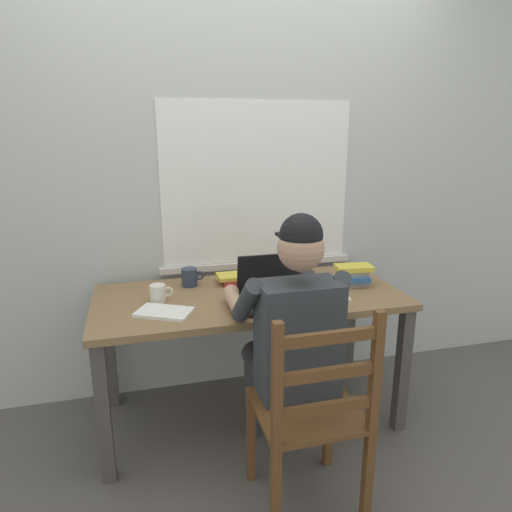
{
  "coord_description": "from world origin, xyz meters",
  "views": [
    {
      "loc": [
        -0.55,
        -2.2,
        1.57
      ],
      "look_at": [
        0.02,
        -0.05,
        0.95
      ],
      "focal_mm": 32.25,
      "sensor_mm": 36.0,
      "label": 1
    }
  ],
  "objects_px": {
    "coffee_mug_spare": "(190,277)",
    "book_stack_side": "(235,278)",
    "desk": "(249,310)",
    "seated_person": "(290,334)",
    "coffee_mug_white": "(158,293)",
    "book_stack_main": "(353,275)",
    "coffee_mug_dark": "(307,279)",
    "wooden_chair": "(312,415)",
    "computer_mouse": "(323,300)",
    "laptop": "(273,292)"
  },
  "relations": [
    {
      "from": "desk",
      "to": "coffee_mug_spare",
      "type": "height_order",
      "value": "coffee_mug_spare"
    },
    {
      "from": "desk",
      "to": "seated_person",
      "type": "distance_m",
      "value": 0.45
    },
    {
      "from": "seated_person",
      "to": "book_stack_side",
      "type": "distance_m",
      "value": 0.65
    },
    {
      "from": "computer_mouse",
      "to": "coffee_mug_dark",
      "type": "distance_m",
      "value": 0.25
    },
    {
      "from": "wooden_chair",
      "to": "book_stack_side",
      "type": "xyz_separation_m",
      "value": [
        -0.11,
        0.92,
        0.29
      ]
    },
    {
      "from": "computer_mouse",
      "to": "book_stack_main",
      "type": "relative_size",
      "value": 0.48
    },
    {
      "from": "coffee_mug_spare",
      "to": "book_stack_main",
      "type": "height_order",
      "value": "book_stack_main"
    },
    {
      "from": "coffee_mug_white",
      "to": "book_stack_side",
      "type": "xyz_separation_m",
      "value": [
        0.43,
        0.19,
        -0.02
      ]
    },
    {
      "from": "book_stack_side",
      "to": "laptop",
      "type": "bearing_deg",
      "value": -71.04
    },
    {
      "from": "coffee_mug_dark",
      "to": "coffee_mug_spare",
      "type": "relative_size",
      "value": 0.98
    },
    {
      "from": "laptop",
      "to": "book_stack_main",
      "type": "relative_size",
      "value": 1.57
    },
    {
      "from": "laptop",
      "to": "computer_mouse",
      "type": "relative_size",
      "value": 3.3
    },
    {
      "from": "wooden_chair",
      "to": "coffee_mug_white",
      "type": "distance_m",
      "value": 0.96
    },
    {
      "from": "book_stack_side",
      "to": "coffee_mug_white",
      "type": "bearing_deg",
      "value": -156.63
    },
    {
      "from": "seated_person",
      "to": "book_stack_side",
      "type": "height_order",
      "value": "seated_person"
    },
    {
      "from": "seated_person",
      "to": "book_stack_main",
      "type": "relative_size",
      "value": 5.96
    },
    {
      "from": "seated_person",
      "to": "coffee_mug_white",
      "type": "bearing_deg",
      "value": 140.48
    },
    {
      "from": "laptop",
      "to": "coffee_mug_spare",
      "type": "relative_size",
      "value": 2.62
    },
    {
      "from": "laptop",
      "to": "coffee_mug_white",
      "type": "relative_size",
      "value": 2.83
    },
    {
      "from": "seated_person",
      "to": "book_stack_main",
      "type": "xyz_separation_m",
      "value": [
        0.51,
        0.43,
        0.1
      ]
    },
    {
      "from": "wooden_chair",
      "to": "computer_mouse",
      "type": "relative_size",
      "value": 9.48
    },
    {
      "from": "coffee_mug_white",
      "to": "desk",
      "type": "bearing_deg",
      "value": -1.23
    },
    {
      "from": "seated_person",
      "to": "coffee_mug_dark",
      "type": "height_order",
      "value": "seated_person"
    },
    {
      "from": "computer_mouse",
      "to": "coffee_mug_spare",
      "type": "distance_m",
      "value": 0.75
    },
    {
      "from": "seated_person",
      "to": "computer_mouse",
      "type": "distance_m",
      "value": 0.34
    },
    {
      "from": "desk",
      "to": "coffee_mug_spare",
      "type": "relative_size",
      "value": 12.67
    },
    {
      "from": "book_stack_main",
      "to": "desk",
      "type": "bearing_deg",
      "value": 179.56
    },
    {
      "from": "coffee_mug_spare",
      "to": "book_stack_side",
      "type": "xyz_separation_m",
      "value": [
        0.25,
        -0.02,
        -0.02
      ]
    },
    {
      "from": "book_stack_main",
      "to": "coffee_mug_dark",
      "type": "bearing_deg",
      "value": 171.73
    },
    {
      "from": "coffee_mug_dark",
      "to": "computer_mouse",
      "type": "bearing_deg",
      "value": -92.92
    },
    {
      "from": "desk",
      "to": "seated_person",
      "type": "relative_size",
      "value": 1.27
    },
    {
      "from": "wooden_chair",
      "to": "coffee_mug_spare",
      "type": "xyz_separation_m",
      "value": [
        -0.36,
        0.93,
        0.31
      ]
    },
    {
      "from": "book_stack_side",
      "to": "coffee_mug_spare",
      "type": "bearing_deg",
      "value": 176.26
    },
    {
      "from": "coffee_mug_white",
      "to": "book_stack_side",
      "type": "height_order",
      "value": "coffee_mug_white"
    },
    {
      "from": "wooden_chair",
      "to": "coffee_mug_white",
      "type": "xyz_separation_m",
      "value": [
        -0.54,
        0.73,
        0.31
      ]
    },
    {
      "from": "desk",
      "to": "seated_person",
      "type": "xyz_separation_m",
      "value": [
        0.08,
        -0.44,
        0.05
      ]
    },
    {
      "from": "seated_person",
      "to": "wooden_chair",
      "type": "relative_size",
      "value": 1.32
    },
    {
      "from": "desk",
      "to": "wooden_chair",
      "type": "height_order",
      "value": "wooden_chair"
    },
    {
      "from": "coffee_mug_spare",
      "to": "desk",
      "type": "bearing_deg",
      "value": -36.99
    },
    {
      "from": "wooden_chair",
      "to": "coffee_mug_spare",
      "type": "distance_m",
      "value": 1.05
    },
    {
      "from": "laptop",
      "to": "coffee_mug_spare",
      "type": "distance_m",
      "value": 0.52
    },
    {
      "from": "coffee_mug_spare",
      "to": "book_stack_main",
      "type": "distance_m",
      "value": 0.9
    },
    {
      "from": "coffee_mug_spare",
      "to": "book_stack_main",
      "type": "bearing_deg",
      "value": -14.07
    },
    {
      "from": "coffee_mug_white",
      "to": "computer_mouse",
      "type": "bearing_deg",
      "value": -16.15
    },
    {
      "from": "book_stack_main",
      "to": "book_stack_side",
      "type": "distance_m",
      "value": 0.65
    },
    {
      "from": "laptop",
      "to": "coffee_mug_spare",
      "type": "xyz_separation_m",
      "value": [
        -0.37,
        0.36,
        -0.0
      ]
    },
    {
      "from": "coffee_mug_spare",
      "to": "coffee_mug_dark",
      "type": "bearing_deg",
      "value": -16.36
    },
    {
      "from": "desk",
      "to": "book_stack_side",
      "type": "relative_size",
      "value": 8.13
    },
    {
      "from": "coffee_mug_white",
      "to": "coffee_mug_spare",
      "type": "distance_m",
      "value": 0.27
    },
    {
      "from": "laptop",
      "to": "coffee_mug_spare",
      "type": "bearing_deg",
      "value": 135.83
    }
  ]
}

